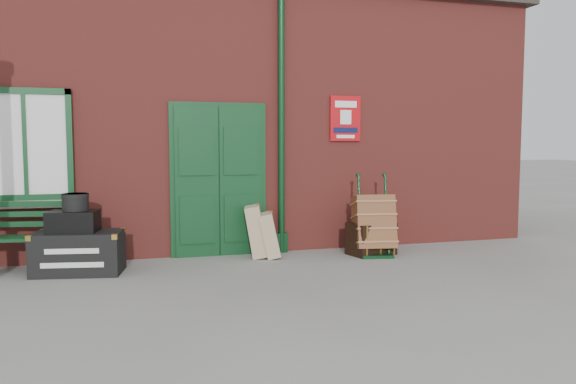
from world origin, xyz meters
name	(u,v)px	position (x,y,z in m)	size (l,w,h in m)	color
ground	(262,276)	(0.00, 0.00, 0.00)	(80.00, 80.00, 0.00)	gray
station_building	(216,116)	(0.00, 3.49, 2.16)	(10.30, 4.30, 4.36)	maroon
bench	(17,236)	(-2.98, 1.09, 0.47)	(1.58, 0.72, 0.94)	#0F381B
houdini_trunk	(78,253)	(-2.22, 0.81, 0.27)	(1.08, 0.60, 0.54)	black
strongbox	(73,221)	(-2.27, 0.81, 0.68)	(0.60, 0.43, 0.27)	black
hatbox	(75,202)	(-2.24, 0.84, 0.92)	(0.32, 0.32, 0.22)	black
suitcase_back	(256,231)	(0.21, 1.23, 0.39)	(0.21, 0.53, 0.75)	tan
suitcase_front	(270,235)	(0.39, 1.13, 0.33)	(0.19, 0.48, 0.64)	tan
porter_trolley	(374,224)	(1.92, 0.84, 0.46)	(0.68, 0.72, 1.19)	black
dark_trunk	(371,239)	(1.90, 0.89, 0.24)	(0.66, 0.43, 0.48)	black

